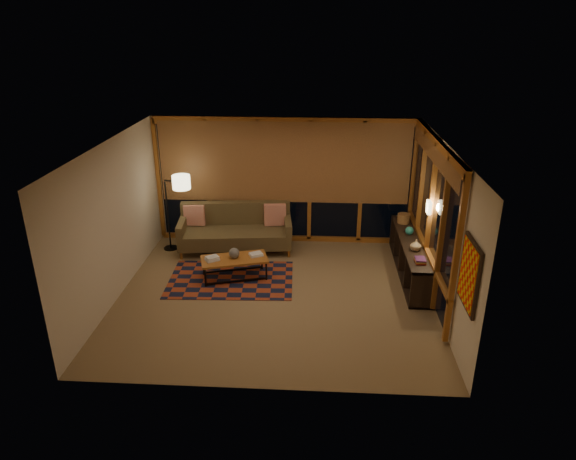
# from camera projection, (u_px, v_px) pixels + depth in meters

# --- Properties ---
(floor) EXTENTS (5.50, 5.00, 0.01)m
(floor) POSITION_uv_depth(u_px,v_px,m) (275.00, 295.00, 9.10)
(floor) COLOR #927351
(floor) RESTS_ON ground
(ceiling) EXTENTS (5.50, 5.00, 0.01)m
(ceiling) POSITION_uv_depth(u_px,v_px,m) (274.00, 145.00, 8.07)
(ceiling) COLOR white
(ceiling) RESTS_ON walls
(walls) EXTENTS (5.51, 5.01, 2.70)m
(walls) POSITION_uv_depth(u_px,v_px,m) (274.00, 224.00, 8.59)
(walls) COLOR beige
(walls) RESTS_ON floor
(window_wall_back) EXTENTS (5.30, 0.16, 2.60)m
(window_wall_back) POSITION_uv_depth(u_px,v_px,m) (284.00, 181.00, 10.83)
(window_wall_back) COLOR #9E5522
(window_wall_back) RESTS_ON walls
(window_wall_right) EXTENTS (0.16, 3.70, 2.60)m
(window_wall_right) POSITION_uv_depth(u_px,v_px,m) (429.00, 215.00, 8.99)
(window_wall_right) COLOR #9E5522
(window_wall_right) RESTS_ON walls
(wall_art) EXTENTS (0.06, 0.74, 0.94)m
(wall_art) POSITION_uv_depth(u_px,v_px,m) (469.00, 275.00, 6.69)
(wall_art) COLOR red
(wall_art) RESTS_ON walls
(wall_sconce) EXTENTS (0.12, 0.18, 0.22)m
(wall_sconce) POSITION_uv_depth(u_px,v_px,m) (429.00, 207.00, 8.78)
(wall_sconce) COLOR beige
(wall_sconce) RESTS_ON walls
(sofa) EXTENTS (2.39, 1.17, 0.94)m
(sofa) POSITION_uv_depth(u_px,v_px,m) (235.00, 230.00, 10.67)
(sofa) COLOR #4F3E24
(sofa) RESTS_ON floor
(pillow_left) EXTENTS (0.44, 0.15, 0.44)m
(pillow_left) POSITION_uv_depth(u_px,v_px,m) (195.00, 216.00, 10.79)
(pillow_left) COLOR red
(pillow_left) RESTS_ON sofa
(pillow_right) EXTENTS (0.47, 0.23, 0.45)m
(pillow_right) POSITION_uv_depth(u_px,v_px,m) (275.00, 215.00, 10.80)
(pillow_right) COLOR red
(pillow_right) RESTS_ON sofa
(area_rug) EXTENTS (2.36, 1.63, 0.01)m
(area_rug) POSITION_uv_depth(u_px,v_px,m) (231.00, 279.00, 9.63)
(area_rug) COLOR #9D3C21
(area_rug) RESTS_ON floor
(coffee_table) EXTENTS (1.33, 0.88, 0.41)m
(coffee_table) POSITION_uv_depth(u_px,v_px,m) (235.00, 268.00, 9.62)
(coffee_table) COLOR #9E5522
(coffee_table) RESTS_ON floor
(book_stack_a) EXTENTS (0.33, 0.32, 0.08)m
(book_stack_a) POSITION_uv_depth(u_px,v_px,m) (212.00, 258.00, 9.45)
(book_stack_a) COLOR silver
(book_stack_a) RESTS_ON coffee_table
(book_stack_b) EXTENTS (0.29, 0.27, 0.05)m
(book_stack_b) POSITION_uv_depth(u_px,v_px,m) (256.00, 255.00, 9.64)
(book_stack_b) COLOR silver
(book_stack_b) RESTS_ON coffee_table
(ceramic_pot) EXTENTS (0.21, 0.21, 0.20)m
(ceramic_pot) POSITION_uv_depth(u_px,v_px,m) (234.00, 253.00, 9.53)
(ceramic_pot) COLOR #282828
(ceramic_pot) RESTS_ON coffee_table
(floor_lamp) EXTENTS (0.63, 0.49, 1.66)m
(floor_lamp) POSITION_uv_depth(u_px,v_px,m) (168.00, 212.00, 10.61)
(floor_lamp) COLOR black
(floor_lamp) RESTS_ON floor
(bookshelf) EXTENTS (0.40, 2.72, 0.68)m
(bookshelf) POSITION_uv_depth(u_px,v_px,m) (410.00, 257.00, 9.76)
(bookshelf) COLOR black
(bookshelf) RESTS_ON floor
(basket) EXTENTS (0.26, 0.26, 0.19)m
(basket) POSITION_uv_depth(u_px,v_px,m) (404.00, 218.00, 10.43)
(basket) COLOR #A07040
(basket) RESTS_ON bookshelf
(teal_bowl) EXTENTS (0.20, 0.20, 0.16)m
(teal_bowl) POSITION_uv_depth(u_px,v_px,m) (409.00, 231.00, 9.86)
(teal_bowl) COLOR teal
(teal_bowl) RESTS_ON bookshelf
(vase) EXTENTS (0.25, 0.25, 0.21)m
(vase) POSITION_uv_depth(u_px,v_px,m) (416.00, 245.00, 9.18)
(vase) COLOR tan
(vase) RESTS_ON bookshelf
(shelf_book_stack) EXTENTS (0.20, 0.25, 0.07)m
(shelf_book_stack) POSITION_uv_depth(u_px,v_px,m) (420.00, 260.00, 8.76)
(shelf_book_stack) COLOR silver
(shelf_book_stack) RESTS_ON bookshelf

